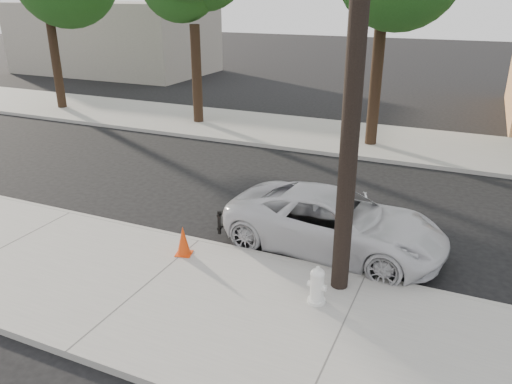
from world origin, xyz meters
TOP-DOWN VIEW (x-y plane):
  - ground at (0.00, 0.00)m, footprint 120.00×120.00m
  - near_sidewalk at (0.00, -4.30)m, footprint 90.00×4.40m
  - far_sidewalk at (0.00, 8.50)m, footprint 90.00×5.00m
  - curb_near at (0.00, -2.10)m, footprint 90.00×0.12m
  - building_far at (-20.00, 20.00)m, footprint 14.00×8.00m
  - utility_pole at (3.60, -2.70)m, footprint 1.40×0.34m
  - police_cruiser at (3.00, -0.99)m, footprint 5.26×2.74m
  - fire_hydrant at (3.35, -3.45)m, footprint 0.39×0.35m
  - traffic_cone at (0.04, -2.86)m, footprint 0.43×0.43m

SIDE VIEW (x-z plane):
  - ground at x=0.00m, z-range 0.00..0.00m
  - near_sidewalk at x=0.00m, z-range 0.00..0.15m
  - far_sidewalk at x=0.00m, z-range 0.00..0.15m
  - curb_near at x=0.00m, z-range -0.01..0.15m
  - traffic_cone at x=0.04m, z-range 0.14..0.82m
  - fire_hydrant at x=3.35m, z-range 0.14..0.86m
  - police_cruiser at x=3.00m, z-range 0.00..1.42m
  - building_far at x=-20.00m, z-range 0.00..5.00m
  - utility_pole at x=3.60m, z-range 0.20..9.20m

